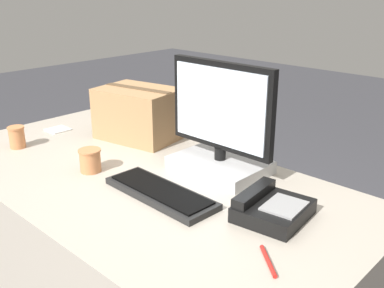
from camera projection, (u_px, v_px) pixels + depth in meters
name	position (u px, v px, depth m)	size (l,w,h in m)	color
office_desk	(138.00, 256.00, 1.83)	(1.80, 0.90, 0.72)	#A89E8E
monitor	(220.00, 134.00, 1.69)	(0.46, 0.26, 0.42)	#B7B7B7
keyboard	(160.00, 193.00, 1.53)	(0.44, 0.16, 0.03)	black
desk_phone	(271.00, 208.00, 1.39)	(0.22, 0.24, 0.08)	black
paper_cup_left	(17.00, 137.00, 1.97)	(0.07, 0.07, 0.10)	#BC7547
paper_cup_right	(90.00, 160.00, 1.72)	(0.09, 0.09, 0.09)	#BC7547
cardboard_box	(139.00, 114.00, 2.07)	(0.40, 0.32, 0.24)	#9E754C
pen_marker	(268.00, 261.00, 1.17)	(0.11, 0.10, 0.01)	red
sticky_note_pad	(58.00, 130.00, 2.21)	(0.10, 0.10, 0.01)	silver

